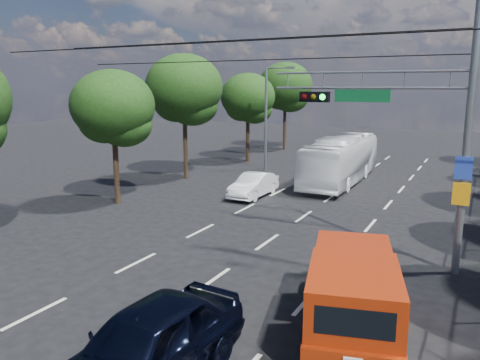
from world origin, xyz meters
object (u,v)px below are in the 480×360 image
Objects in this scene: navy_hatchback at (147,346)px; white_van at (254,185)px; red_pickup at (352,291)px; white_bus at (341,160)px; signal_mast at (426,105)px.

navy_hatchback is 16.30m from white_van.
white_bus reaches higher than red_pickup.
navy_hatchback is 21.42m from white_bus.
white_bus is (-5.20, 17.50, 0.34)m from red_pickup.
signal_mast is at bearing 81.57° from red_pickup.
white_bus is (-5.96, 12.36, -3.84)m from signal_mast.
white_bus reaches higher than white_van.
red_pickup is at bearing -74.44° from white_bus.
signal_mast is at bearing -35.43° from white_van.
white_bus reaches higher than navy_hatchback.
signal_mast is 0.94× the size of white_bus.
signal_mast reaches higher than white_bus.
white_van is at bearing 144.30° from signal_mast.
red_pickup reaches higher than navy_hatchback.
navy_hatchback is 0.48× the size of white_bus.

